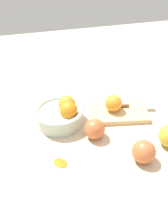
% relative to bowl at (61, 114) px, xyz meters
% --- Properties ---
extents(ground_plane, '(2.40, 2.40, 0.00)m').
position_rel_bowl_xyz_m(ground_plane, '(0.11, -0.08, -0.04)').
color(ground_plane, beige).
extents(bowl, '(0.19, 0.19, 0.11)m').
position_rel_bowl_xyz_m(bowl, '(0.00, 0.00, 0.00)').
color(bowl, beige).
rests_on(bowl, ground_plane).
extents(cutting_board, '(0.26, 0.20, 0.02)m').
position_rel_bowl_xyz_m(cutting_board, '(0.24, -0.01, -0.03)').
color(cutting_board, '#DBB77F').
rests_on(cutting_board, ground_plane).
extents(orange_on_board, '(0.07, 0.07, 0.07)m').
position_rel_bowl_xyz_m(orange_on_board, '(0.22, -0.00, 0.01)').
color(orange_on_board, orange).
rests_on(orange_on_board, cutting_board).
extents(knife, '(0.16, 0.05, 0.01)m').
position_rel_bowl_xyz_m(knife, '(0.30, -0.00, -0.02)').
color(knife, silver).
rests_on(knife, cutting_board).
extents(apple_front_right, '(0.08, 0.08, 0.08)m').
position_rel_bowl_xyz_m(apple_front_right, '(0.22, -0.27, -0.01)').
color(apple_front_right, '#CC6638').
rests_on(apple_front_right, ground_plane).
extents(apple_front_center, '(0.08, 0.08, 0.08)m').
position_rel_bowl_xyz_m(apple_front_center, '(0.10, -0.11, -0.01)').
color(apple_front_center, '#CC6638').
rests_on(apple_front_center, ground_plane).
extents(citrus_peel, '(0.06, 0.06, 0.01)m').
position_rel_bowl_xyz_m(citrus_peel, '(-0.05, -0.20, -0.04)').
color(citrus_peel, orange).
rests_on(citrus_peel, ground_plane).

